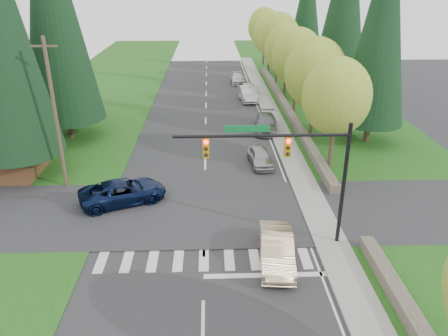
{
  "coord_description": "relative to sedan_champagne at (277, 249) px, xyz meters",
  "views": [
    {
      "loc": [
        0.4,
        -15.32,
        13.29
      ],
      "look_at": [
        1.21,
        8.39,
        2.8
      ],
      "focal_mm": 35.0,
      "sensor_mm": 36.0,
      "label": 1
    }
  ],
  "objects": [
    {
      "name": "sedan_champagne",
      "position": [
        0.0,
        0.0,
        0.0
      ],
      "size": [
        1.99,
        4.74,
        1.52
      ],
      "primitive_type": "imported",
      "rotation": [
        0.0,
        0.0,
        -0.08
      ],
      "color": "#D7B78F",
      "rests_on": "ground"
    },
    {
      "name": "curb_east",
      "position": [
        2.4,
        19.14,
        -0.7
      ],
      "size": [
        0.2,
        80.0,
        0.13
      ],
      "primitive_type": "cube",
      "color": "gray",
      "rests_on": "ground"
    },
    {
      "name": "decid_tree_1",
      "position": [
        5.65,
        18.14,
        5.04
      ],
      "size": [
        5.2,
        5.2,
        8.8
      ],
      "color": "#38281C",
      "rests_on": "ground"
    },
    {
      "name": "ground",
      "position": [
        -3.65,
        -2.86,
        -0.76
      ],
      "size": [
        120.0,
        120.0,
        0.0
      ],
      "primitive_type": "plane",
      "color": "#28282B",
      "rests_on": "ground"
    },
    {
      "name": "utility_pole",
      "position": [
        -13.15,
        9.14,
        4.38
      ],
      "size": [
        1.6,
        0.24,
        10.0
      ],
      "color": "#473828",
      "rests_on": "ground"
    },
    {
      "name": "parked_car_a",
      "position": [
        0.55,
        12.38,
        -0.1
      ],
      "size": [
        1.94,
        4.02,
        1.32
      ],
      "primitive_type": "imported",
      "rotation": [
        0.0,
        0.0,
        0.1
      ],
      "color": "#A1A1A6",
      "rests_on": "ground"
    },
    {
      "name": "parked_car_b",
      "position": [
        1.95,
        20.38,
        -0.04
      ],
      "size": [
        2.49,
        5.15,
        1.45
      ],
      "primitive_type": "imported",
      "rotation": [
        0.0,
        0.0,
        -0.1
      ],
      "color": "slate",
      "rests_on": "ground"
    },
    {
      "name": "decid_tree_5",
      "position": [
        5.45,
        46.14,
        4.77
      ],
      "size": [
        4.8,
        4.8,
        8.3
      ],
      "color": "#38281C",
      "rests_on": "ground"
    },
    {
      "name": "decid_tree_2",
      "position": [
        5.45,
        25.14,
        5.17
      ],
      "size": [
        5.0,
        5.0,
        8.82
      ],
      "color": "#38281C",
      "rests_on": "ground"
    },
    {
      "name": "parked_car_c",
      "position": [
        1.18,
        31.09,
        0.04
      ],
      "size": [
        2.09,
        4.98,
        1.6
      ],
      "primitive_type": "imported",
      "rotation": [
        0.0,
        0.0,
        0.08
      ],
      "color": "#B4B4B9",
      "rests_on": "ground"
    },
    {
      "name": "decid_tree_6",
      "position": [
        5.55,
        53.14,
        5.1
      ],
      "size": [
        5.2,
        5.2,
        8.86
      ],
      "color": "#38281C",
      "rests_on": "ground"
    },
    {
      "name": "cross_street",
      "position": [
        -3.65,
        5.14,
        -0.76
      ],
      "size": [
        120.0,
        8.0,
        0.1
      ],
      "primitive_type": "cube",
      "color": "#28282B",
      "rests_on": "ground"
    },
    {
      "name": "decid_tree_3",
      "position": [
        5.55,
        32.14,
        4.9
      ],
      "size": [
        5.0,
        5.0,
        8.55
      ],
      "color": "#38281C",
      "rests_on": "ground"
    },
    {
      "name": "decid_tree_4",
      "position": [
        5.65,
        39.14,
        5.3
      ],
      "size": [
        5.4,
        5.4,
        9.18
      ],
      "color": "#38281C",
      "rests_on": "ground"
    },
    {
      "name": "stone_wall_north",
      "position": [
        4.95,
        27.14,
        -0.41
      ],
      "size": [
        0.7,
        40.0,
        0.7
      ],
      "primitive_type": "cube",
      "color": "#4C4438",
      "rests_on": "ground"
    },
    {
      "name": "sidewalk_east",
      "position": [
        3.25,
        19.14,
        -0.7
      ],
      "size": [
        1.8,
        80.0,
        0.13
      ],
      "primitive_type": "cube",
      "color": "gray",
      "rests_on": "ground"
    },
    {
      "name": "conifer_e_c",
      "position": [
        10.35,
        45.14,
        8.53
      ],
      "size": [
        5.1,
        5.1,
        16.8
      ],
      "color": "#38281C",
      "rests_on": "ground"
    },
    {
      "name": "parked_car_d",
      "position": [
        1.29,
        33.14,
        -0.02
      ],
      "size": [
        2.32,
        4.57,
        1.49
      ],
      "primitive_type": "imported",
      "rotation": [
        0.0,
        0.0,
        -0.13
      ],
      "color": "silver",
      "rests_on": "ground"
    },
    {
      "name": "grass_west",
      "position": [
        -16.65,
        17.14,
        -0.73
      ],
      "size": [
        14.0,
        110.0,
        0.06
      ],
      "primitive_type": "cube",
      "color": "#1E4E14",
      "rests_on": "ground"
    },
    {
      "name": "conifer_e_b",
      "position": [
        11.35,
        31.14,
        10.03
      ],
      "size": [
        6.12,
        6.12,
        19.8
      ],
      "color": "#38281C",
      "rests_on": "ground"
    },
    {
      "name": "conifer_w_e",
      "position": [
        -17.65,
        25.14,
        9.53
      ],
      "size": [
        5.78,
        5.78,
        18.8
      ],
      "color": "#38281C",
      "rests_on": "ground"
    },
    {
      "name": "parked_car_e",
      "position": [
        0.55,
        40.14,
        -0.15
      ],
      "size": [
        1.71,
        4.19,
        1.22
      ],
      "primitive_type": "imported",
      "rotation": [
        0.0,
        0.0,
        0.0
      ],
      "color": "silver",
      "rests_on": "ground"
    },
    {
      "name": "suv_navy",
      "position": [
        -8.81,
        6.65,
        -0.01
      ],
      "size": [
        5.94,
        4.37,
        1.5
      ],
      "primitive_type": "imported",
      "rotation": [
        0.0,
        0.0,
        1.96
      ],
      "color": "#0B1637",
      "rests_on": "ground"
    },
    {
      "name": "decid_tree_0",
      "position": [
        5.55,
        11.14,
        4.84
      ],
      "size": [
        4.8,
        4.8,
        8.37
      ],
      "color": "#38281C",
      "rests_on": "ground"
    },
    {
      "name": "grass_east",
      "position": [
        9.35,
        17.14,
        -0.73
      ],
      "size": [
        14.0,
        110.0,
        0.06
      ],
      "primitive_type": "cube",
      "color": "#1E4E14",
      "rests_on": "ground"
    },
    {
      "name": "conifer_e_a",
      "position": [
        10.35,
        17.14,
        9.03
      ],
      "size": [
        5.44,
        5.44,
        17.8
      ],
      "color": "#38281C",
      "rests_on": "ground"
    },
    {
      "name": "conifer_w_c",
      "position": [
        -15.65,
        19.14,
        10.53
      ],
      "size": [
        6.46,
        6.46,
        20.8
      ],
      "color": "#38281C",
      "rests_on": "ground"
    },
    {
      "name": "traffic_signal",
      "position": [
        0.72,
        1.64,
        4.22
      ],
      "size": [
        8.7,
        0.37,
        6.8
      ],
      "color": "black",
      "rests_on": "ground"
    }
  ]
}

